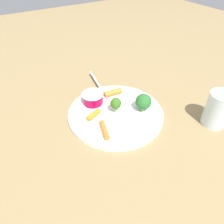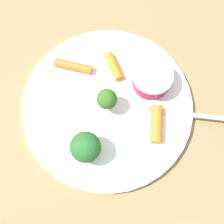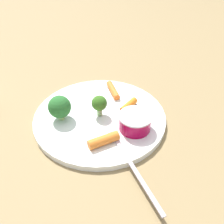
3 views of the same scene
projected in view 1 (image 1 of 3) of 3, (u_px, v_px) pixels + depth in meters
ground_plane at (116, 115)px, 0.57m from camera, size 2.40×2.40×0.00m
plate at (116, 113)px, 0.57m from camera, size 0.26×0.26×0.01m
sauce_cup at (93, 98)px, 0.59m from camera, size 0.06×0.06×0.03m
broccoli_floret_0 at (115, 103)px, 0.55m from camera, size 0.03×0.03×0.04m
broccoli_floret_1 at (143, 102)px, 0.55m from camera, size 0.04×0.04×0.05m
carrot_stick_0 at (113, 93)px, 0.62m from camera, size 0.02×0.06×0.02m
carrot_stick_1 at (104, 130)px, 0.50m from camera, size 0.06×0.03×0.01m
carrot_stick_2 at (94, 115)px, 0.54m from camera, size 0.03×0.05×0.01m
fork at (99, 85)px, 0.66m from camera, size 0.18×0.04×0.00m
drinking_glass at (218, 109)px, 0.52m from camera, size 0.06×0.06×0.09m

